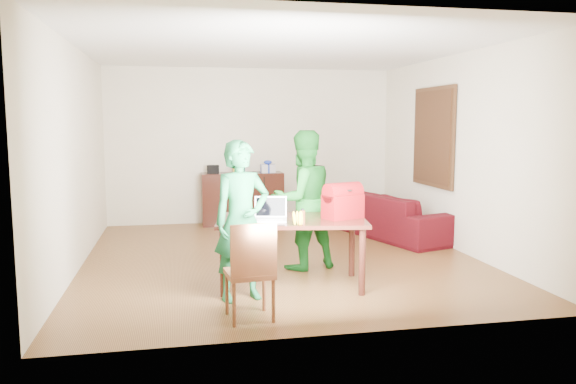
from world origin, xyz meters
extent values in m
cube|color=#452611|center=(0.00, 0.00, -0.05)|extent=(5.00, 5.50, 0.10)
cube|color=white|center=(0.00, 0.00, 2.75)|extent=(5.00, 5.50, 0.10)
cube|color=beige|center=(0.00, 2.80, 1.35)|extent=(5.00, 0.10, 2.70)
cube|color=beige|center=(0.00, -2.80, 1.35)|extent=(5.00, 0.10, 2.70)
cube|color=beige|center=(-2.55, 0.00, 1.35)|extent=(0.10, 5.50, 2.70)
cube|color=beige|center=(2.55, 0.00, 1.35)|extent=(0.10, 5.50, 2.70)
cube|color=#3F2614|center=(2.46, 0.70, 1.55)|extent=(0.04, 1.28, 1.48)
cube|color=#513018|center=(2.43, 0.70, 1.55)|extent=(0.01, 1.18, 1.36)
cube|color=black|center=(-0.20, 2.51, 0.45)|extent=(1.40, 0.45, 0.90)
cube|color=black|center=(-0.70, 2.51, 0.97)|extent=(0.20, 0.14, 0.14)
cube|color=#B9B7C1|center=(0.25, 2.51, 0.97)|extent=(0.24, 0.22, 0.14)
ellipsoid|color=#1A33AA|center=(0.25, 2.51, 1.08)|extent=(0.14, 0.14, 0.07)
cube|color=black|center=(-0.11, -1.28, 0.72)|extent=(1.71, 1.14, 0.04)
cylinder|color=black|center=(-0.87, -1.52, 0.35)|extent=(0.07, 0.07, 0.70)
cylinder|color=black|center=(0.53, -1.75, 0.35)|extent=(0.07, 0.07, 0.70)
cylinder|color=black|center=(-0.75, -0.80, 0.35)|extent=(0.07, 0.07, 0.70)
cylinder|color=black|center=(0.65, -1.03, 0.35)|extent=(0.07, 0.07, 0.70)
cube|color=brown|center=(-0.69, -2.22, 0.42)|extent=(0.45, 0.43, 0.05)
cube|color=brown|center=(-0.67, -2.40, 0.67)|extent=(0.41, 0.07, 0.47)
imported|color=#145B30|center=(-0.69, -1.65, 0.80)|extent=(0.67, 0.53, 1.60)
imported|color=#16641B|center=(0.17, -0.58, 0.84)|extent=(0.96, 0.84, 1.68)
cube|color=white|center=(-0.36, -1.37, 0.75)|extent=(0.39, 0.31, 0.02)
cube|color=black|center=(-0.36, -1.37, 0.88)|extent=(0.36, 0.15, 0.22)
cylinder|color=#552C13|center=(-0.07, -1.62, 0.82)|extent=(0.06, 0.06, 0.16)
cube|color=maroon|center=(0.44, -1.36, 0.89)|extent=(0.47, 0.37, 0.30)
imported|color=#3B070C|center=(1.95, 1.07, 0.34)|extent=(1.57, 2.49, 0.68)
camera|label=1|loc=(-1.31, -7.11, 1.78)|focal=35.00mm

